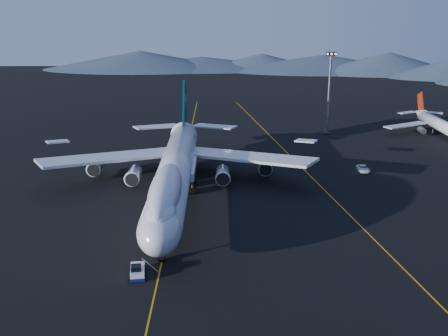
{
  "coord_description": "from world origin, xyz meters",
  "views": [
    {
      "loc": [
        8.49,
        -93.86,
        36.01
      ],
      "look_at": [
        9.69,
        0.77,
        6.0
      ],
      "focal_mm": 40.0,
      "sensor_mm": 36.0,
      "label": 1
    }
  ],
  "objects_px": {
    "boeing_747": "(175,170)",
    "pushback_tug": "(138,272)",
    "second_jet": "(440,125)",
    "floodlight_mast": "(329,93)",
    "service_van": "(363,168)"
  },
  "relations": [
    {
      "from": "boeing_747",
      "to": "pushback_tug",
      "type": "distance_m",
      "value": 31.33
    },
    {
      "from": "boeing_747",
      "to": "second_jet",
      "type": "relative_size",
      "value": 1.91
    },
    {
      "from": "pushback_tug",
      "to": "floodlight_mast",
      "type": "distance_m",
      "value": 96.39
    },
    {
      "from": "service_van",
      "to": "pushback_tug",
      "type": "bearing_deg",
      "value": -135.58
    },
    {
      "from": "second_jet",
      "to": "boeing_747",
      "type": "bearing_deg",
      "value": -152.32
    },
    {
      "from": "boeing_747",
      "to": "floodlight_mast",
      "type": "height_order",
      "value": "floodlight_mast"
    },
    {
      "from": "boeing_747",
      "to": "floodlight_mast",
      "type": "bearing_deg",
      "value": 52.32
    },
    {
      "from": "floodlight_mast",
      "to": "boeing_747",
      "type": "bearing_deg",
      "value": -127.68
    },
    {
      "from": "second_jet",
      "to": "service_van",
      "type": "distance_m",
      "value": 47.37
    },
    {
      "from": "second_jet",
      "to": "floodlight_mast",
      "type": "distance_m",
      "value": 34.73
    },
    {
      "from": "pushback_tug",
      "to": "service_van",
      "type": "relative_size",
      "value": 0.88
    },
    {
      "from": "pushback_tug",
      "to": "second_jet",
      "type": "bearing_deg",
      "value": 39.07
    },
    {
      "from": "floodlight_mast",
      "to": "pushback_tug",
      "type": "bearing_deg",
      "value": -117.8
    },
    {
      "from": "second_jet",
      "to": "service_van",
      "type": "height_order",
      "value": "second_jet"
    },
    {
      "from": "service_van",
      "to": "boeing_747",
      "type": "bearing_deg",
      "value": -160.26
    }
  ]
}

